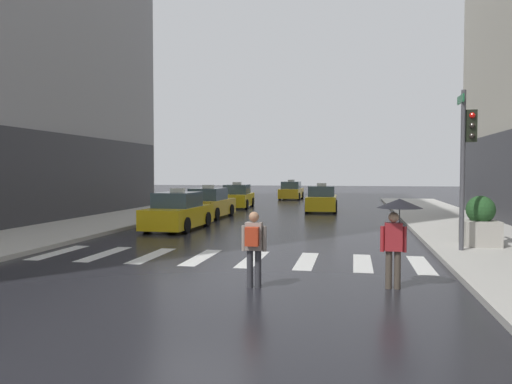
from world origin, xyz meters
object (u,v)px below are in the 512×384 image
traffic_light_pole (466,147)px  pedestrian_with_umbrella (397,218)px  taxi_fourth (237,197)px  taxi_fifth (291,191)px  planter_near_corner (480,223)px  pedestrian_with_backpack (254,243)px  taxi_second (209,204)px  taxi_lead (178,213)px  taxi_third (322,200)px

traffic_light_pole → pedestrian_with_umbrella: traffic_light_pole is taller
taxi_fourth → taxi_fifth: 11.79m
taxi_fourth → pedestrian_with_umbrella: pedestrian_with_umbrella is taller
planter_near_corner → traffic_light_pole: bearing=-121.7°
taxi_fifth → pedestrian_with_backpack: bearing=-84.3°
taxi_fourth → planter_near_corner: bearing=-54.7°
traffic_light_pole → pedestrian_with_backpack: 7.97m
pedestrian_with_backpack → taxi_second: bearing=109.8°
taxi_lead → taxi_fourth: bearing=92.0°
taxi_fourth → pedestrian_with_backpack: bearing=-75.9°
traffic_light_pole → pedestrian_with_umbrella: 5.70m
taxi_third → taxi_second: bearing=-136.5°
traffic_light_pole → planter_near_corner: bearing=58.3°
taxi_third → pedestrian_with_umbrella: (2.90, -20.82, 0.79)m
taxi_lead → pedestrian_with_umbrella: (8.45, -9.71, 0.79)m
taxi_third → pedestrian_with_backpack: 21.33m
taxi_lead → taxi_fourth: 13.27m
pedestrian_with_backpack → taxi_fourth: bearing=104.1°
traffic_light_pole → planter_near_corner: (0.69, 1.12, -2.38)m
pedestrian_with_umbrella → planter_near_corner: pedestrian_with_umbrella is taller
taxi_third → pedestrian_with_umbrella: pedestrian_with_umbrella is taller
taxi_fifth → taxi_third: bearing=-75.1°
taxi_second → pedestrian_with_backpack: size_ratio=2.79×
traffic_light_pole → taxi_fifth: (-8.92, 29.64, -2.53)m
taxi_fourth → taxi_second: bearing=-88.5°
taxi_third → taxi_fourth: same height
taxi_lead → taxi_third: bearing=63.5°
taxi_third → pedestrian_with_umbrella: bearing=-82.1°
traffic_light_pole → taxi_second: size_ratio=1.04×
taxi_fifth → planter_near_corner: taxi_fifth is taller
traffic_light_pole → pedestrian_with_backpack: traffic_light_pole is taller
traffic_light_pole → planter_near_corner: traffic_light_pole is taller
pedestrian_with_umbrella → pedestrian_with_backpack: bearing=-170.4°
taxi_second → pedestrian_with_umbrella: size_ratio=2.37×
traffic_light_pole → taxi_third: size_ratio=1.05×
taxi_second → planter_near_corner: taxi_second is taller
taxi_lead → pedestrian_with_backpack: taxi_lead is taller
taxi_third → taxi_fifth: 14.17m
traffic_light_pole → taxi_fourth: 21.49m
pedestrian_with_umbrella → pedestrian_with_backpack: 3.12m
taxi_fifth → planter_near_corner: bearing=-71.4°
taxi_third → pedestrian_with_backpack: (-0.12, -21.33, 0.25)m
taxi_second → taxi_fifth: (2.18, 19.21, 0.00)m
pedestrian_with_umbrella → planter_near_corner: size_ratio=1.21×
taxi_third → pedestrian_with_backpack: size_ratio=2.77×
taxi_third → planter_near_corner: taxi_third is taller
taxi_lead → planter_near_corner: size_ratio=2.87×
taxi_second → planter_near_corner: 15.03m
taxi_second → taxi_fifth: 19.33m
taxi_lead → taxi_fifth: (1.91, 24.80, 0.00)m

